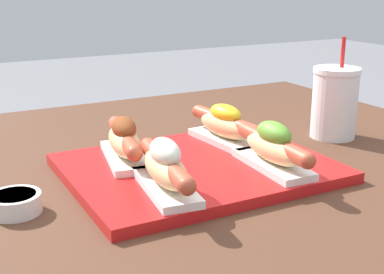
{
  "coord_description": "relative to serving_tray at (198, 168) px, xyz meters",
  "views": [
    {
      "loc": [
        -0.39,
        -0.77,
        1.03
      ],
      "look_at": [
        0.01,
        -0.02,
        0.77
      ],
      "focal_mm": 50.0,
      "sensor_mm": 36.0,
      "label": 1
    }
  ],
  "objects": [
    {
      "name": "serving_tray",
      "position": [
        0.0,
        0.0,
        0.0
      ],
      "size": [
        0.43,
        0.33,
        0.02
      ],
      "color": "red",
      "rests_on": "patio_table"
    },
    {
      "name": "hot_dog_0",
      "position": [
        -0.1,
        -0.08,
        0.04
      ],
      "size": [
        0.08,
        0.2,
        0.08
      ],
      "color": "white",
      "rests_on": "serving_tray"
    },
    {
      "name": "hot_dog_1",
      "position": [
        0.1,
        -0.08,
        0.04
      ],
      "size": [
        0.07,
        0.21,
        0.08
      ],
      "color": "white",
      "rests_on": "serving_tray"
    },
    {
      "name": "hot_dog_2",
      "position": [
        -0.1,
        0.07,
        0.04
      ],
      "size": [
        0.09,
        0.2,
        0.07
      ],
      "color": "white",
      "rests_on": "serving_tray"
    },
    {
      "name": "hot_dog_3",
      "position": [
        0.1,
        0.08,
        0.04
      ],
      "size": [
        0.07,
        0.21,
        0.07
      ],
      "color": "white",
      "rests_on": "serving_tray"
    },
    {
      "name": "sauce_bowl",
      "position": [
        -0.3,
        -0.02,
        0.01
      ],
      "size": [
        0.07,
        0.07,
        0.03
      ],
      "color": "silver",
      "rests_on": "patio_table"
    },
    {
      "name": "drink_cup",
      "position": [
        0.34,
        0.05,
        0.06
      ],
      "size": [
        0.09,
        0.09,
        0.2
      ],
      "color": "white",
      "rests_on": "patio_table"
    }
  ]
}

